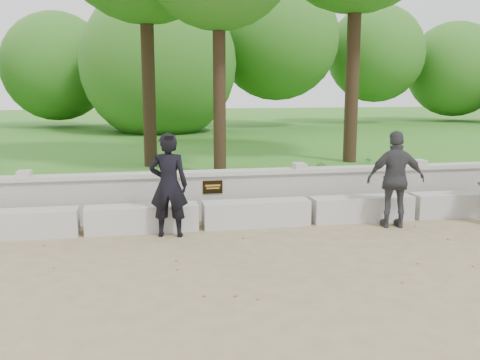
% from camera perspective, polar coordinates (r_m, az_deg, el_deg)
% --- Properties ---
extents(ground, '(80.00, 80.00, 0.00)m').
position_cam_1_polar(ground, '(7.62, -2.57, -8.84)').
color(ground, '#9C885F').
rests_on(ground, ground).
extents(lawn, '(40.00, 22.00, 0.25)m').
position_cam_1_polar(lawn, '(21.29, -8.00, 3.62)').
color(lawn, '#3A701A').
rests_on(lawn, ground).
extents(concrete_bench, '(11.90, 0.45, 0.45)m').
position_cam_1_polar(concrete_bench, '(9.37, -4.25, -3.82)').
color(concrete_bench, beige).
rests_on(concrete_bench, ground).
extents(parapet_wall, '(12.50, 0.35, 0.90)m').
position_cam_1_polar(parapet_wall, '(9.99, -4.73, -1.54)').
color(parapet_wall, '#B1AFA7').
rests_on(parapet_wall, ground).
extents(man_main, '(0.70, 0.63, 1.72)m').
position_cam_1_polar(man_main, '(8.80, -7.62, -0.55)').
color(man_main, black).
rests_on(man_main, ground).
extents(visitor_right, '(1.05, 0.58, 1.70)m').
position_cam_1_polar(visitor_right, '(9.69, 16.28, 0.05)').
color(visitor_right, '#37373B').
rests_on(visitor_right, ground).
extents(shrub_b, '(0.31, 0.37, 0.64)m').
position_cam_1_polar(shrub_b, '(11.23, 8.49, 0.21)').
color(shrub_b, '#347226').
rests_on(shrub_b, lawn).
extents(shrub_c, '(0.78, 0.78, 0.66)m').
position_cam_1_polar(shrub_c, '(11.87, 14.37, 0.59)').
color(shrub_c, '#347226').
rests_on(shrub_c, lawn).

